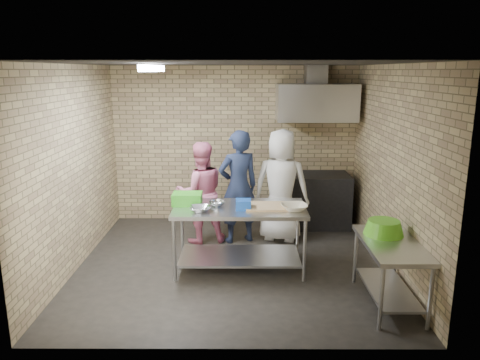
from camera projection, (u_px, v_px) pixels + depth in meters
name	position (u px, v px, depth m)	size (l,w,h in m)	color
floor	(233.00, 264.00, 6.36)	(4.20, 4.20, 0.00)	black
ceiling	(232.00, 63.00, 5.73)	(4.20, 4.20, 0.00)	black
back_wall	(235.00, 145.00, 7.99)	(4.20, 0.06, 2.70)	tan
front_wall	(228.00, 216.00, 4.10)	(4.20, 0.06, 2.70)	tan
left_wall	(74.00, 169.00, 6.05)	(0.06, 4.00, 2.70)	tan
right_wall	(391.00, 169.00, 6.04)	(0.06, 4.00, 2.70)	tan
prep_table	(240.00, 238.00, 6.12)	(1.74, 0.87, 0.87)	#AEB0B5
side_counter	(389.00, 273.00, 5.20)	(0.60, 1.20, 0.75)	silver
stove	(313.00, 200.00, 7.86)	(1.20, 0.70, 0.90)	black
range_hood	(316.00, 103.00, 7.52)	(1.30, 0.60, 0.60)	silver
hood_duct	(316.00, 74.00, 7.56)	(0.35, 0.30, 0.30)	#A5A8AD
wall_shelf	(332.00, 113.00, 7.74)	(0.80, 0.20, 0.04)	#3F2B19
fluorescent_fixture	(152.00, 68.00, 5.75)	(0.10, 1.25, 0.08)	white
green_crate	(187.00, 199.00, 6.12)	(0.39, 0.29, 0.15)	green
blue_tub	(243.00, 205.00, 5.90)	(0.19, 0.19, 0.13)	#164AAC
cutting_board	(266.00, 206.00, 5.99)	(0.53, 0.41, 0.03)	#D2B479
mixing_bowl_a	(200.00, 209.00, 5.82)	(0.27, 0.27, 0.07)	#B7B9BE
mixing_bowl_b	(217.00, 203.00, 6.06)	(0.21, 0.21, 0.06)	#ABADB2
ceramic_bowl	(294.00, 207.00, 5.86)	(0.33, 0.33, 0.08)	beige
green_basin	(384.00, 227.00, 5.33)	(0.46, 0.46, 0.17)	#59C626
bottle_red	(317.00, 106.00, 7.72)	(0.07, 0.07, 0.18)	#B22619
bottle_green	(341.00, 107.00, 7.72)	(0.06, 0.06, 0.15)	green
man_navy	(238.00, 187.00, 7.02)	(0.64, 0.42, 1.75)	#151E35
woman_pink	(201.00, 193.00, 7.03)	(0.77, 0.60, 1.58)	pink
woman_white	(281.00, 186.00, 7.09)	(0.86, 0.56, 1.76)	white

